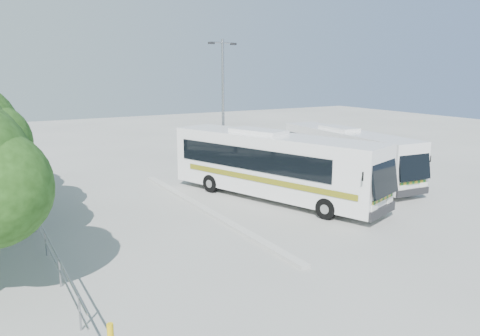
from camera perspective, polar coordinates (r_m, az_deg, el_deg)
ground at (r=22.81m, az=3.26°, el=-5.71°), size 100.00×100.00×0.00m
kerb_divider at (r=23.35m, az=-4.20°, el=-5.10°), size 0.40×16.00×0.15m
railing at (r=23.02m, az=-24.08°, el=-4.68°), size 0.06×22.00×1.00m
coach_main at (r=25.09m, az=4.09°, el=0.46°), size 6.44×12.79×3.51m
coach_adjacent at (r=30.24m, az=12.94°, el=1.75°), size 3.13×11.36×3.11m
lamppost at (r=29.79m, az=-2.08°, el=7.92°), size 2.13×0.59×8.73m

